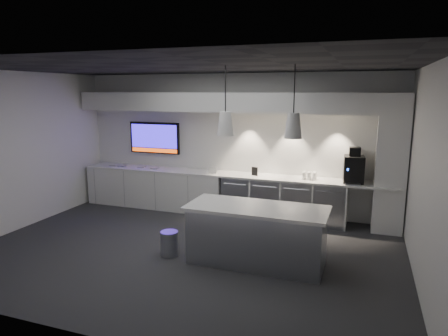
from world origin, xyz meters
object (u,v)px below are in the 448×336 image
at_px(island, 257,235).
at_px(coffee_machine, 354,168).
at_px(wall_tv, 155,138).
at_px(bin, 169,243).

distance_m(island, coffee_machine, 2.70).
bearing_deg(coffee_machine, island, -124.84).
relative_size(island, coffee_machine, 3.16).
distance_m(wall_tv, bin, 3.48).
bearing_deg(island, bin, -171.64).
bearing_deg(wall_tv, coffee_machine, -3.18).
xyz_separation_m(island, bin, (-1.40, -0.19, -0.26)).
xyz_separation_m(wall_tv, bin, (1.73, -2.69, -1.36)).
bearing_deg(island, coffee_machine, 60.19).
height_order(bin, coffee_machine, coffee_machine).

